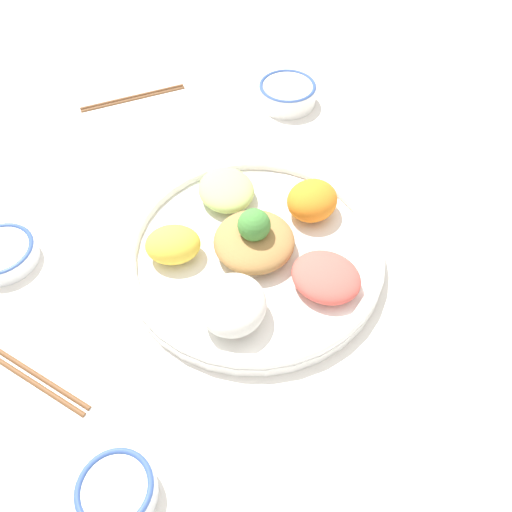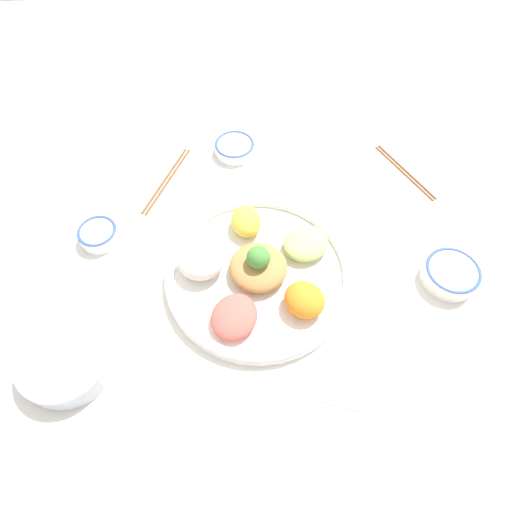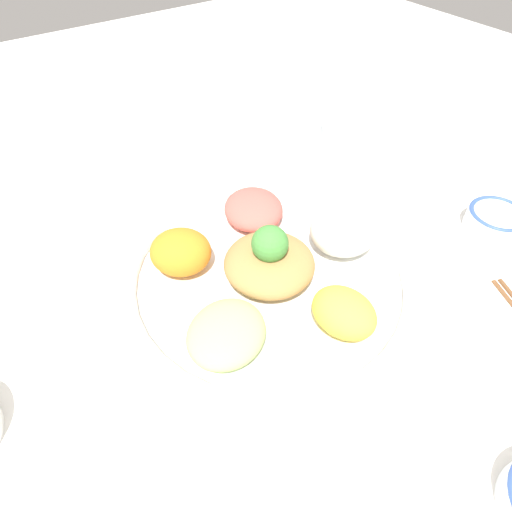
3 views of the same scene
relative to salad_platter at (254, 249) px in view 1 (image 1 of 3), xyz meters
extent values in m
plane|color=white|center=(0.00, 0.01, -0.03)|extent=(2.40, 2.40, 0.00)
cylinder|color=white|center=(0.00, 0.00, -0.02)|extent=(0.40, 0.40, 0.02)
torus|color=white|center=(0.00, 0.00, 0.00)|extent=(0.40, 0.40, 0.02)
ellipsoid|color=#E55B51|center=(0.05, 0.11, 0.01)|extent=(0.12, 0.13, 0.04)
ellipsoid|color=orange|center=(-0.09, 0.08, 0.02)|extent=(0.11, 0.11, 0.06)
ellipsoid|color=#B7DB7A|center=(-0.11, -0.06, 0.01)|extent=(0.13, 0.13, 0.04)
ellipsoid|color=yellow|center=(0.02, -0.12, 0.02)|extent=(0.08, 0.09, 0.05)
ellipsoid|color=white|center=(0.12, -0.01, 0.02)|extent=(0.11, 0.10, 0.06)
ellipsoid|color=#AD7F47|center=(0.00, 0.00, 0.02)|extent=(0.12, 0.12, 0.05)
sphere|color=#478E3D|center=(0.00, 0.00, 0.05)|extent=(0.05, 0.05, 0.05)
cylinder|color=white|center=(0.36, -0.11, -0.01)|extent=(0.09, 0.09, 0.03)
torus|color=#38569E|center=(0.36, -0.11, 0.01)|extent=(0.09, 0.09, 0.01)
cylinder|color=#DBB251|center=(0.36, -0.11, 0.00)|extent=(0.07, 0.07, 0.00)
cylinder|color=white|center=(-0.41, 0.02, -0.01)|extent=(0.12, 0.12, 0.04)
torus|color=#38569E|center=(-0.41, 0.02, 0.01)|extent=(0.12, 0.12, 0.01)
cylinder|color=white|center=(-0.41, 0.02, 0.01)|extent=(0.09, 0.09, 0.00)
cylinder|color=white|center=(0.05, -0.39, -0.01)|extent=(0.10, 0.10, 0.03)
cylinder|color=#5B3319|center=(0.05, -0.39, 0.00)|extent=(0.09, 0.09, 0.00)
cylinder|color=brown|center=(-0.39, -0.30, -0.02)|extent=(0.11, 0.19, 0.01)
cylinder|color=brown|center=(-0.38, -0.30, -0.02)|extent=(0.11, 0.19, 0.01)
cylinder|color=brown|center=(0.23, -0.29, -0.02)|extent=(0.10, 0.22, 0.01)
cylinder|color=brown|center=(0.22, -0.29, -0.02)|extent=(0.10, 0.22, 0.01)
cube|color=silver|center=(-0.15, 0.27, -0.02)|extent=(0.08, 0.03, 0.01)
ellipsoid|color=silver|center=(-0.10, 0.26, -0.02)|extent=(0.05, 0.04, 0.01)
camera|label=1|loc=(0.47, 0.06, 0.60)|focal=35.00mm
camera|label=2|loc=(0.02, 0.46, 0.78)|focal=30.00mm
camera|label=3|loc=(-0.24, -0.31, 0.43)|focal=30.00mm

